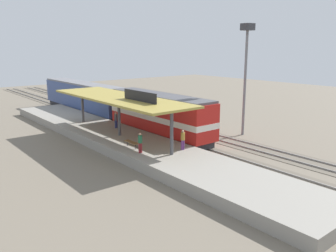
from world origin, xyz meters
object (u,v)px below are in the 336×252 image
at_px(passenger_carriage_single, 83,97).
at_px(person_boarding, 116,119).
at_px(light_mast, 246,56).
at_px(person_walking, 183,139).
at_px(freight_car, 152,106).
at_px(platform_bench, 131,142).
at_px(person_waiting, 140,142).
at_px(locomotive, 159,115).

xyz_separation_m(passenger_carriage_single, person_boarding, (-3.23, -14.69, -0.46)).
bearing_deg(light_mast, person_boarding, 143.74).
relative_size(passenger_carriage_single, person_walking, 11.70).
relative_size(freight_car, person_walking, 7.02).
bearing_deg(platform_bench, person_walking, -48.34).
bearing_deg(person_walking, light_mast, 12.73).
height_order(freight_car, person_boarding, freight_car).
relative_size(light_mast, person_boarding, 6.84).
xyz_separation_m(platform_bench, passenger_carriage_single, (6.00, 21.91, 0.97)).
xyz_separation_m(passenger_carriage_single, person_walking, (-3.05, -25.23, -0.46)).
height_order(passenger_carriage_single, person_waiting, passenger_carriage_single).
bearing_deg(freight_car, person_boarding, -152.45).
relative_size(locomotive, freight_car, 1.20).
distance_m(platform_bench, passenger_carriage_single, 22.74).
relative_size(platform_bench, passenger_carriage_single, 0.08).
height_order(locomotive, passenger_carriage_single, locomotive).
bearing_deg(person_boarding, light_mast, -36.26).
bearing_deg(freight_car, person_walking, -117.59).
relative_size(locomotive, passenger_carriage_single, 0.72).
bearing_deg(person_walking, locomotive, 67.16).
height_order(passenger_carriage_single, person_boarding, passenger_carriage_single).
distance_m(passenger_carriage_single, freight_car, 11.56).
distance_m(person_walking, person_boarding, 10.55).
xyz_separation_m(passenger_carriage_single, freight_car, (4.60, -10.60, -0.34)).
distance_m(passenger_carriage_single, person_waiting, 24.56).
bearing_deg(person_walking, freight_car, 62.41).
relative_size(freight_car, light_mast, 1.03).
relative_size(passenger_carriage_single, freight_car, 1.67).
bearing_deg(person_waiting, person_boarding, 71.11).
bearing_deg(locomotive, light_mast, -31.52).
bearing_deg(locomotive, passenger_carriage_single, 90.00).
xyz_separation_m(locomotive, person_waiting, (-6.32, -5.73, -0.56)).
bearing_deg(freight_car, platform_bench, -133.14).
xyz_separation_m(light_mast, person_boarding, (-11.03, 8.09, -6.54)).
bearing_deg(person_walking, platform_bench, 131.66).
height_order(platform_bench, person_walking, person_walking).
bearing_deg(passenger_carriage_single, person_boarding, -102.41).
bearing_deg(freight_car, light_mast, -75.28).
height_order(light_mast, person_waiting, light_mast).
relative_size(platform_bench, light_mast, 0.15).
height_order(locomotive, freight_car, locomotive).
bearing_deg(locomotive, person_waiting, -137.84).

